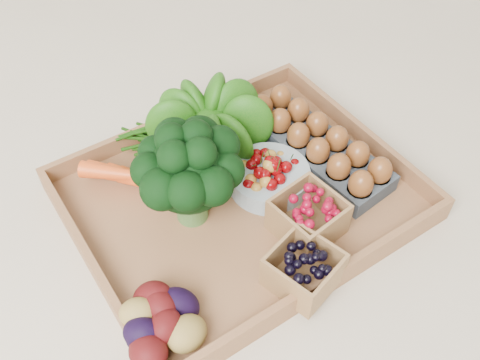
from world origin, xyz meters
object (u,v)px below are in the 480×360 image
tray (240,200)px  egg_carton (316,149)px  cherry_bowl (269,178)px  broccoli (190,189)px

tray → egg_carton: bearing=2.0°
cherry_bowl → broccoli: bearing=173.7°
tray → egg_carton: 0.17m
tray → broccoli: size_ratio=3.16×
broccoli → cherry_bowl: size_ratio=1.24×
cherry_bowl → tray: bearing=175.4°
cherry_bowl → egg_carton: size_ratio=0.47×
cherry_bowl → egg_carton: cherry_bowl is taller
tray → egg_carton: size_ratio=1.84×
broccoli → cherry_bowl: (0.15, -0.02, -0.05)m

